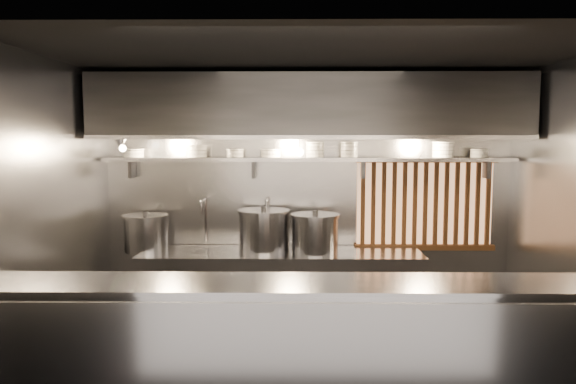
{
  "coord_description": "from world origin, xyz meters",
  "views": [
    {
      "loc": [
        -0.15,
        -4.76,
        2.15
      ],
      "look_at": [
        -0.21,
        0.55,
        1.6
      ],
      "focal_mm": 35.0,
      "sensor_mm": 36.0,
      "label": 1
    }
  ],
  "objects_px": {
    "heat_lamp": "(120,143)",
    "pendant_bulb": "(299,152)",
    "stock_pot_left": "(146,233)",
    "stock_pot_right": "(315,233)",
    "stock_pot_mid": "(264,230)"
  },
  "relations": [
    {
      "from": "heat_lamp",
      "to": "stock_pot_left",
      "type": "distance_m",
      "value": 1.03
    },
    {
      "from": "stock_pot_mid",
      "to": "heat_lamp",
      "type": "bearing_deg",
      "value": -167.49
    },
    {
      "from": "stock_pot_mid",
      "to": "stock_pot_right",
      "type": "height_order",
      "value": "stock_pot_mid"
    },
    {
      "from": "stock_pot_right",
      "to": "stock_pot_mid",
      "type": "bearing_deg",
      "value": 171.35
    },
    {
      "from": "stock_pot_mid",
      "to": "pendant_bulb",
      "type": "bearing_deg",
      "value": 5.24
    },
    {
      "from": "heat_lamp",
      "to": "stock_pot_mid",
      "type": "bearing_deg",
      "value": 12.51
    },
    {
      "from": "pendant_bulb",
      "to": "heat_lamp",
      "type": "bearing_deg",
      "value": -169.0
    },
    {
      "from": "heat_lamp",
      "to": "stock_pot_mid",
      "type": "relative_size",
      "value": 0.55
    },
    {
      "from": "stock_pot_left",
      "to": "stock_pot_mid",
      "type": "height_order",
      "value": "stock_pot_mid"
    },
    {
      "from": "heat_lamp",
      "to": "stock_pot_right",
      "type": "xyz_separation_m",
      "value": [
        1.96,
        0.23,
        -0.96
      ]
    },
    {
      "from": "heat_lamp",
      "to": "pendant_bulb",
      "type": "height_order",
      "value": "heat_lamp"
    },
    {
      "from": "heat_lamp",
      "to": "pendant_bulb",
      "type": "bearing_deg",
      "value": 11.0
    },
    {
      "from": "heat_lamp",
      "to": "stock_pot_right",
      "type": "bearing_deg",
      "value": 6.73
    },
    {
      "from": "pendant_bulb",
      "to": "stock_pot_left",
      "type": "height_order",
      "value": "pendant_bulb"
    },
    {
      "from": "stock_pot_left",
      "to": "stock_pot_mid",
      "type": "bearing_deg",
      "value": -0.28
    }
  ]
}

